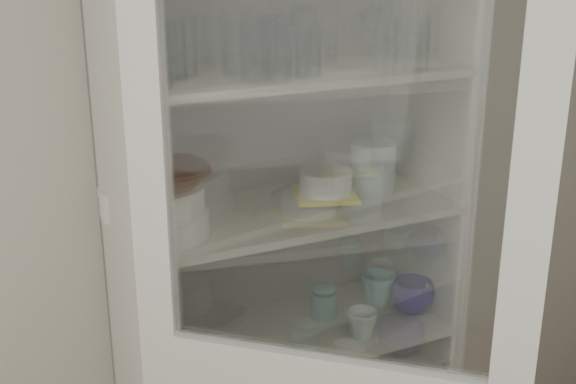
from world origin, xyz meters
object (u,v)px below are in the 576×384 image
measuring_cups (190,361)px  grey_bowl_stack (373,168)px  teal_jar (324,302)px  goblet_1 (262,38)px  plate_stack_back (137,201)px  yellow_trivet (325,194)px  mug_white (362,324)px  glass_platter (325,199)px  goblet_2 (305,30)px  mug_teal (378,289)px  plate_stack_front (167,222)px  goblet_3 (372,28)px  cream_bowl (166,198)px  white_canister (157,340)px  mug_blue (412,296)px  goblet_0 (148,41)px  pantry_cabinet (279,297)px  white_ramekin (325,181)px  terracotta_bowl (164,176)px

measuring_cups → grey_bowl_stack: bearing=7.0°
grey_bowl_stack → teal_jar: (-0.15, 0.02, -0.43)m
goblet_1 → plate_stack_back: bearing=173.7°
teal_jar → yellow_trivet: bearing=-121.8°
mug_white → glass_platter: bearing=100.6°
goblet_2 → glass_platter: 0.49m
mug_teal → measuring_cups: bearing=-171.8°
plate_stack_front → goblet_3: bearing=14.2°
cream_bowl → yellow_trivet: (0.50, 0.05, -0.08)m
white_canister → mug_blue: bearing=-5.3°
yellow_trivet → mug_blue: 0.48m
mug_blue → goblet_0: bearing=154.7°
plate_stack_back → mug_white: plate_stack_back is taller
goblet_1 → plate_stack_front: 0.58m
pantry_cabinet → goblet_0: bearing=170.2°
white_ramekin → measuring_cups: (-0.46, -0.06, -0.44)m
mug_blue → measuring_cups: 0.75m
mug_teal → teal_jar: 0.20m
teal_jar → measuring_cups: bearing=-168.3°
plate_stack_front → mug_white: bearing=-8.2°
white_canister → cream_bowl: bearing=-64.9°
mug_blue → measuring_cups: size_ratio=1.31×
goblet_1 → terracotta_bowl: 0.49m
goblet_2 → plate_stack_back: size_ratio=0.85×
teal_jar → mug_white: bearing=-76.1°
plate_stack_front → yellow_trivet: (0.50, 0.05, -0.01)m
goblet_0 → mug_teal: (0.69, -0.10, -0.83)m
pantry_cabinet → yellow_trivet: 0.37m
plate_stack_back → grey_bowl_stack: (0.70, -0.12, 0.04)m
grey_bowl_stack → white_canister: grey_bowl_stack is taller
plate_stack_front → teal_jar: 0.65m
teal_jar → white_canister: bearing=-178.1°
mug_teal → terracotta_bowl: bearing=-173.5°
plate_stack_back → mug_teal: bearing=-8.1°
plate_stack_back → glass_platter: bearing=-14.6°
plate_stack_back → grey_bowl_stack: grey_bowl_stack is taller
terracotta_bowl → pantry_cabinet: bearing=17.7°
glass_platter → plate_stack_back: bearing=165.4°
cream_bowl → pantry_cabinet: bearing=17.7°
goblet_0 → measuring_cups: size_ratio=1.58×
grey_bowl_stack → mug_white: (-0.11, -0.14, -0.44)m
goblet_2 → mug_white: bearing=-73.6°
plate_stack_front → terracotta_bowl: bearing=0.0°
mug_white → white_canister: bearing=150.2°
cream_bowl → terracotta_bowl: size_ratio=0.86×
goblet_3 → yellow_trivet: (-0.23, -0.14, -0.46)m
pantry_cabinet → plate_stack_front: pantry_cabinet is taller
cream_bowl → mug_white: bearing=-8.2°
white_ramekin → mug_teal: 0.47m
mug_white → white_canister: 0.61m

